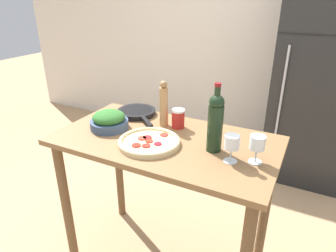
{
  "coord_description": "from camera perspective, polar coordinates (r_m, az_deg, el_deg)",
  "views": [
    {
      "loc": [
        0.68,
        -1.3,
        1.65
      ],
      "look_at": [
        0.0,
        0.03,
        0.99
      ],
      "focal_mm": 32.0,
      "sensor_mm": 36.0,
      "label": 1
    }
  ],
  "objects": [
    {
      "name": "wall_back",
      "position": [
        3.39,
        16.14,
        17.16
      ],
      "size": [
        6.4,
        0.06,
        2.6
      ],
      "color": "silver",
      "rests_on": "ground_plane"
    },
    {
      "name": "wine_bottle",
      "position": [
        1.46,
        9.01,
        0.86
      ],
      "size": [
        0.08,
        0.08,
        0.35
      ],
      "color": "black",
      "rests_on": "prep_counter"
    },
    {
      "name": "salad_bowl",
      "position": [
        1.77,
        -11.16,
        1.03
      ],
      "size": [
        0.22,
        0.22,
        0.11
      ],
      "color": "#384C6B",
      "rests_on": "prep_counter"
    },
    {
      "name": "pepper_mill",
      "position": [
        1.75,
        -0.82,
        4.15
      ],
      "size": [
        0.05,
        0.05,
        0.27
      ],
      "color": "#AD7F51",
      "rests_on": "prep_counter"
    },
    {
      "name": "wine_glass_far",
      "position": [
        1.43,
        16.65,
        -3.27
      ],
      "size": [
        0.07,
        0.07,
        0.14
      ],
      "color": "silver",
      "rests_on": "prep_counter"
    },
    {
      "name": "homemade_pizza",
      "position": [
        1.57,
        -3.61,
        -3.03
      ],
      "size": [
        0.33,
        0.33,
        0.03
      ],
      "color": "#DBC189",
      "rests_on": "prep_counter"
    },
    {
      "name": "refrigerator",
      "position": [
        3.0,
        26.74,
        7.89
      ],
      "size": [
        0.72,
        0.7,
        1.9
      ],
      "color": "black",
      "rests_on": "ground_plane"
    },
    {
      "name": "wine_glass_near",
      "position": [
        1.4,
        12.05,
        -3.31
      ],
      "size": [
        0.07,
        0.07,
        0.14
      ],
      "color": "silver",
      "rests_on": "prep_counter"
    },
    {
      "name": "cast_iron_skillet",
      "position": [
        1.96,
        -5.99,
        2.66
      ],
      "size": [
        0.34,
        0.31,
        0.03
      ],
      "color": "black",
      "rests_on": "prep_counter"
    },
    {
      "name": "salt_canister",
      "position": [
        1.75,
        1.93,
        1.44
      ],
      "size": [
        0.08,
        0.08,
        0.11
      ],
      "color": "#B2231E",
      "rests_on": "prep_counter"
    },
    {
      "name": "prep_counter",
      "position": [
        1.71,
        -0.51,
        -7.16
      ],
      "size": [
        1.21,
        0.66,
        0.93
      ],
      "color": "brown",
      "rests_on": "ground_plane"
    }
  ]
}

